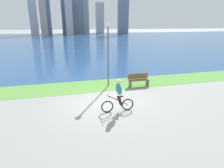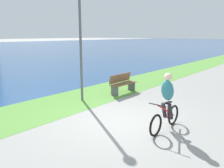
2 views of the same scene
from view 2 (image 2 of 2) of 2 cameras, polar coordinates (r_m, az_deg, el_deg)
The scene contains 5 objects.
ground_plane at distance 7.19m, azimuth 3.10°, elevation -9.64°, with size 300.00×300.00×0.00m, color gray.
grass_strip_bayside at distance 9.31m, azimuth -12.41°, elevation -4.73°, with size 120.00×2.75×0.01m, color #59933D.
cyclist_lead at distance 6.57m, azimuth 13.61°, elevation -4.44°, with size 1.67×0.52×1.66m.
bench_near_path at distance 10.62m, azimuth 2.66°, elevation 0.14°, with size 1.50×0.47×0.90m.
lamppost_tall at distance 9.23m, azimuth -7.99°, elevation 12.76°, with size 0.28×0.28×4.30m.
Camera 2 is at (-5.31, -4.04, 2.69)m, focal length 36.24 mm.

